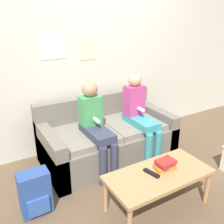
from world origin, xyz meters
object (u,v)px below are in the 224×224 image
Objects in this scene: coffee_table at (159,177)px; backpack at (35,193)px; couch at (107,138)px; person_right at (140,114)px; person_left at (96,124)px; tv_remote at (151,173)px.

backpack reaches higher than coffee_table.
couch is 1.51× the size of person_right.
coffee_table is (-0.03, -1.06, 0.08)m from couch.
coffee_table is at bearing -75.58° from person_left.
coffee_table is 0.92× the size of person_right.
person_left is at bearing 86.75° from tv_remote.
person_right is at bearing 13.16° from backpack.
backpack is (-0.97, 0.50, -0.19)m from tv_remote.
backpack is at bearing 139.23° from tv_remote.
backpack is at bearing -157.62° from person_left.
couch is 0.46m from person_left.
person_right reaches higher than tv_remote.
couch is at bearing 88.44° from coffee_table.
backpack is at bearing 153.20° from coffee_table.
person_right is at bearing -0.03° from person_left.
tv_remote reaches higher than coffee_table.
backpack is (-1.07, -0.53, -0.05)m from couch.
couch reaches higher than coffee_table.
tv_remote is (-0.10, -1.03, 0.13)m from couch.
person_right reaches higher than coffee_table.
person_right reaches higher than couch.
coffee_table is at bearing -114.85° from person_right.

